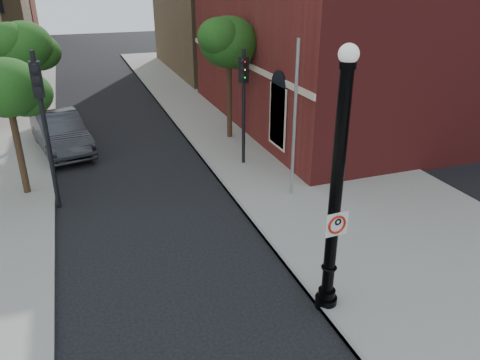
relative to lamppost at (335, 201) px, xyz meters
name	(u,v)px	position (x,y,z in m)	size (l,w,h in m)	color
ground	(238,324)	(-2.22, 0.13, -2.88)	(120.00, 120.00, 0.00)	black
sidewalk_right	(288,150)	(3.78, 10.13, -2.82)	(8.00, 60.00, 0.12)	gray
curb_edge	(205,161)	(-0.17, 10.13, -2.81)	(0.10, 60.00, 0.14)	gray
lamppost	(335,201)	(0.00, 0.00, 0.00)	(0.53, 0.53, 6.23)	black
no_parking_sign	(337,224)	(-0.01, -0.16, -0.50)	(0.57, 0.08, 0.57)	white
parked_car	(61,133)	(-5.87, 13.72, -2.02)	(1.82, 5.21, 1.72)	#2E2E33
traffic_signal_left	(42,106)	(-6.09, 7.80, 0.70)	(0.34, 0.44, 5.31)	black
traffic_signal_right	(244,90)	(1.27, 9.27, 0.34)	(0.38, 0.42, 4.78)	black
utility_pole	(294,123)	(1.86, 5.85, -0.10)	(0.11, 0.11, 5.56)	#999999
street_tree_a	(8,89)	(-7.12, 9.28, 1.01)	(2.74, 2.48, 4.93)	#372016
street_tree_b	(25,47)	(-6.89, 16.31, 1.45)	(3.04, 2.75, 5.48)	#372016
street_tree_c	(229,43)	(1.86, 12.76, 1.64)	(3.18, 2.87, 5.72)	#372016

